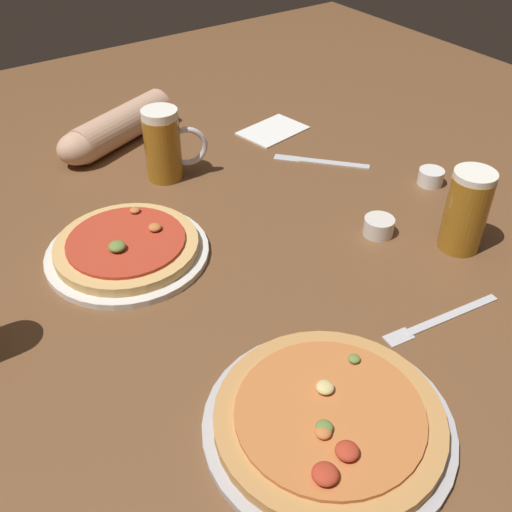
{
  "coord_description": "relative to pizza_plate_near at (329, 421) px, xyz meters",
  "views": [
    {
      "loc": [
        -0.47,
        -0.68,
        0.66
      ],
      "look_at": [
        0.0,
        0.0,
        0.02
      ],
      "focal_mm": 41.97,
      "sensor_mm": 36.0,
      "label": 1
    }
  ],
  "objects": [
    {
      "name": "ground_plane",
      "position": [
        0.12,
        0.34,
        -0.03
      ],
      "size": [
        2.4,
        2.4,
        0.03
      ],
      "primitive_type": "cube",
      "color": "brown"
    },
    {
      "name": "pizza_plate_near",
      "position": [
        0.0,
        0.0,
        0.0
      ],
      "size": [
        0.33,
        0.33,
        0.05
      ],
      "color": "#B2B2B7",
      "rests_on": "ground_plane"
    },
    {
      "name": "pizza_plate_far",
      "position": [
        -0.06,
        0.49,
        -0.0
      ],
      "size": [
        0.29,
        0.29,
        0.05
      ],
      "color": "silver",
      "rests_on": "ground_plane"
    },
    {
      "name": "beer_mug_amber",
      "position": [
        0.46,
        0.17,
        0.06
      ],
      "size": [
        0.12,
        0.09,
        0.15
      ],
      "color": "#9E6619",
      "rests_on": "ground_plane"
    },
    {
      "name": "beer_mug_pale",
      "position": [
        0.14,
        0.7,
        0.06
      ],
      "size": [
        0.13,
        0.08,
        0.15
      ],
      "color": "#9E6619",
      "rests_on": "ground_plane"
    },
    {
      "name": "ramekin_sauce",
      "position": [
        0.58,
        0.35,
        -0.0
      ],
      "size": [
        0.05,
        0.05,
        0.03
      ],
      "primitive_type": "cylinder",
      "color": "white",
      "rests_on": "ground_plane"
    },
    {
      "name": "ramekin_butter",
      "position": [
        0.36,
        0.28,
        0.0
      ],
      "size": [
        0.06,
        0.06,
        0.03
      ],
      "primitive_type": "cylinder",
      "color": "silver",
      "rests_on": "ground_plane"
    },
    {
      "name": "napkin_folded",
      "position": [
        0.45,
        0.74,
        -0.01
      ],
      "size": [
        0.17,
        0.13,
        0.01
      ],
      "primitive_type": "cube",
      "rotation": [
        0.0,
        0.0,
        0.18
      ],
      "color": "white",
      "rests_on": "ground_plane"
    },
    {
      "name": "fork_left",
      "position": [
        0.28,
        0.06,
        -0.01
      ],
      "size": [
        0.22,
        0.05,
        0.01
      ],
      "color": "silver",
      "rests_on": "ground_plane"
    },
    {
      "name": "knife_right",
      "position": [
        0.45,
        0.56,
        -0.01
      ],
      "size": [
        0.16,
        0.17,
        0.01
      ],
      "color": "silver",
      "rests_on": "ground_plane"
    },
    {
      "name": "diner_arm",
      "position": [
        0.1,
        0.89,
        0.02
      ],
      "size": [
        0.32,
        0.18,
        0.08
      ],
      "color": "tan",
      "rests_on": "ground_plane"
    }
  ]
}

